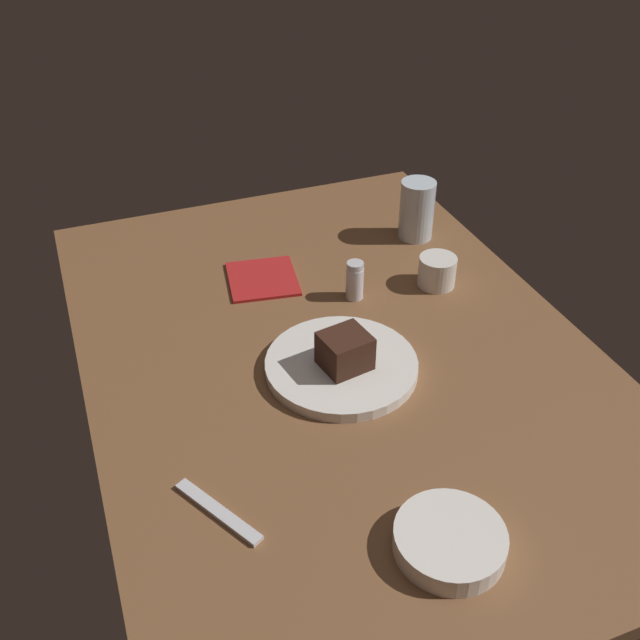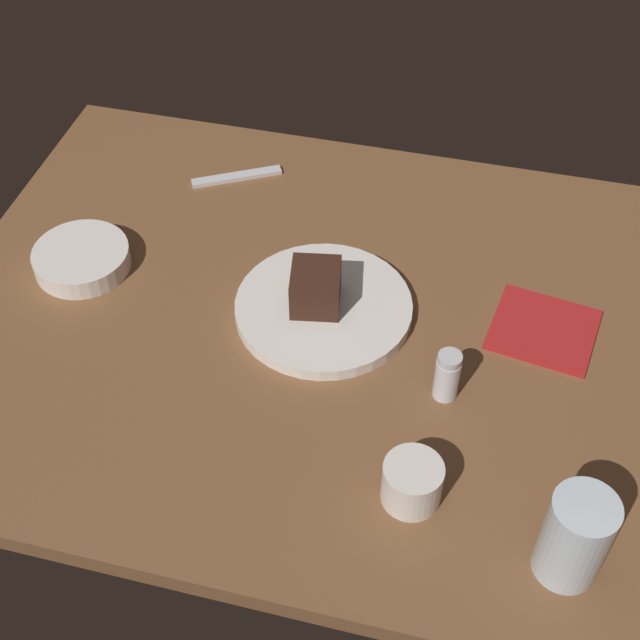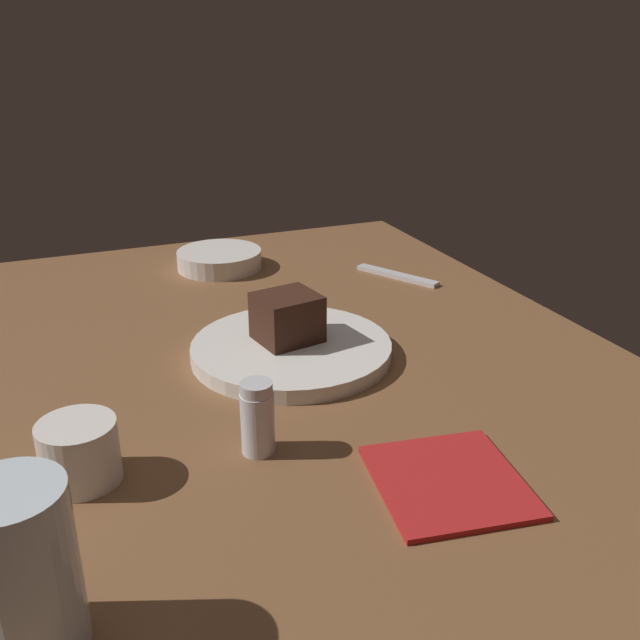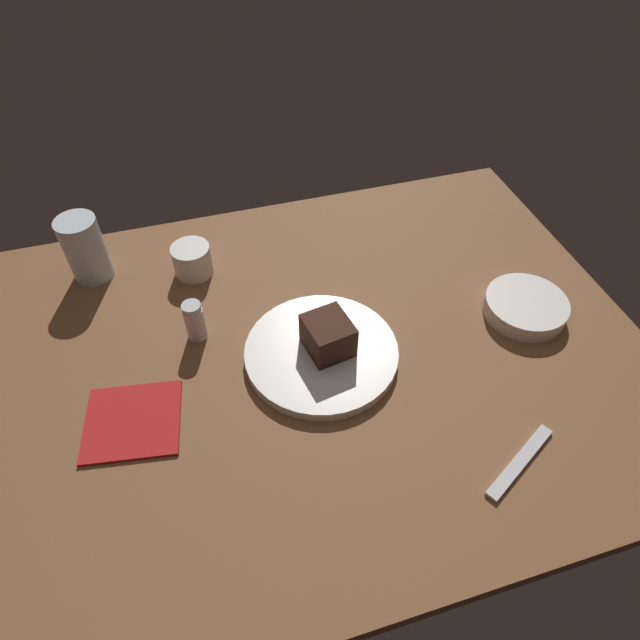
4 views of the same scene
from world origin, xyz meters
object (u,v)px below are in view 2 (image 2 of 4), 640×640
(salt_shaker, at_px, (447,375))
(coffee_cup, at_px, (412,483))
(water_glass, at_px, (575,537))
(dessert_spoon, at_px, (237,177))
(chocolate_cake_slice, at_px, (316,287))
(folded_napkin, at_px, (543,329))
(side_bowl, at_px, (82,259))
(dessert_plate, at_px, (324,308))

(salt_shaker, height_order, coffee_cup, salt_shaker)
(water_glass, relative_size, dessert_spoon, 0.84)
(chocolate_cake_slice, relative_size, folded_napkin, 0.53)
(coffee_cup, height_order, folded_napkin, coffee_cup)
(salt_shaker, xyz_separation_m, water_glass, (-0.17, 0.21, 0.03))
(side_bowl, bearing_deg, folded_napkin, -177.14)
(salt_shaker, distance_m, water_glass, 0.27)
(folded_napkin, bearing_deg, dessert_spoon, -23.30)
(side_bowl, xyz_separation_m, coffee_cup, (-0.54, 0.27, 0.01))
(side_bowl, height_order, dessert_spoon, side_bowl)
(salt_shaker, height_order, dessert_spoon, salt_shaker)
(chocolate_cake_slice, relative_size, side_bowl, 0.52)
(water_glass, bearing_deg, side_bowl, -23.83)
(chocolate_cake_slice, height_order, dessert_spoon, chocolate_cake_slice)
(dessert_plate, height_order, chocolate_cake_slice, chocolate_cake_slice)
(salt_shaker, xyz_separation_m, folded_napkin, (-0.12, -0.14, -0.03))
(side_bowl, distance_m, folded_napkin, 0.68)
(water_glass, xyz_separation_m, dessert_spoon, (0.57, -0.58, -0.06))
(salt_shaker, relative_size, water_glass, 0.60)
(side_bowl, bearing_deg, salt_shaker, 168.91)
(salt_shaker, bearing_deg, chocolate_cake_slice, -27.24)
(side_bowl, height_order, coffee_cup, coffee_cup)
(water_glass, distance_m, folded_napkin, 0.36)
(side_bowl, relative_size, dessert_spoon, 0.95)
(dessert_spoon, height_order, folded_napkin, dessert_spoon)
(dessert_plate, relative_size, side_bowl, 1.76)
(water_glass, relative_size, folded_napkin, 0.90)
(dessert_plate, distance_m, salt_shaker, 0.22)
(side_bowl, bearing_deg, water_glass, 156.17)
(coffee_cup, relative_size, folded_napkin, 0.51)
(chocolate_cake_slice, height_order, water_glass, water_glass)
(chocolate_cake_slice, bearing_deg, water_glass, 139.38)
(dessert_plate, relative_size, coffee_cup, 3.50)
(dessert_plate, distance_m, coffee_cup, 0.32)
(side_bowl, height_order, folded_napkin, side_bowl)
(dessert_plate, bearing_deg, coffee_cup, 122.74)
(folded_napkin, bearing_deg, salt_shaker, 50.69)
(dessert_plate, height_order, dessert_spoon, dessert_plate)
(dessert_plate, xyz_separation_m, chocolate_cake_slice, (0.01, 0.00, 0.04))
(coffee_cup, relative_size, dessert_spoon, 0.48)
(dessert_spoon, bearing_deg, side_bowl, -150.45)
(chocolate_cake_slice, bearing_deg, salt_shaker, 152.76)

